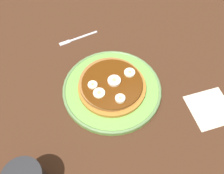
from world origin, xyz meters
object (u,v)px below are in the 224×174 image
banana_slice_3 (129,72)px  banana_slice_4 (99,93)px  banana_slice_2 (93,85)px  plate (112,89)px  banana_slice_0 (113,80)px  napkin (210,108)px  pancake_stack (112,85)px  banana_slice_1 (120,99)px  fork (76,39)px

banana_slice_3 → banana_slice_4: bearing=5.9°
banana_slice_2 → banana_slice_3: 10.69cm
plate → banana_slice_0: (-0.70, -0.41, 3.30)cm
banana_slice_2 → napkin: banana_slice_2 is taller
pancake_stack → banana_slice_3: (-5.64, 0.19, 1.55)cm
banana_slice_1 → banana_slice_2: 8.42cm
pancake_stack → banana_slice_2: banana_slice_2 is taller
banana_slice_1 → banana_slice_0: bearing=-107.3°
fork → banana_slice_2: bearing=73.6°
banana_slice_2 → fork: banana_slice_2 is taller
pancake_stack → banana_slice_1: size_ratio=7.01×
banana_slice_2 → banana_slice_4: size_ratio=0.82×
napkin → fork: (17.32, -42.17, 0.10)cm
pancake_stack → banana_slice_0: (-0.58, -0.10, 1.63)cm
pancake_stack → fork: pancake_stack is taller
plate → banana_slice_4: size_ratio=8.61×
plate → fork: bearing=-93.4°
napkin → banana_slice_1: bearing=-34.9°
napkin → banana_slice_0: bearing=-47.6°
plate → banana_slice_1: (1.13, 5.46, 3.31)cm
banana_slice_2 → napkin: (-23.42, 21.41, -3.83)cm
pancake_stack → banana_slice_2: size_ratio=7.10×
fork → pancake_stack: bearing=86.8°
plate → banana_slice_0: size_ratio=7.73×
banana_slice_3 → banana_slice_4: 10.49cm
banana_slice_2 → banana_slice_4: bearing=91.3°
banana_slice_1 → banana_slice_4: bearing=-51.9°
banana_slice_0 → banana_slice_2: size_ratio=1.35×
plate → banana_slice_4: bearing=11.7°
banana_slice_3 → banana_slice_4: (10.43, 1.08, -0.08)cm
banana_slice_3 → pancake_stack: bearing=-1.9°
banana_slice_4 → napkin: bearing=141.9°
plate → banana_slice_0: banana_slice_0 is taller
banana_slice_1 → banana_slice_4: size_ratio=0.84×
banana_slice_1 → banana_slice_4: 5.72cm
banana_slice_0 → banana_slice_1: same height
pancake_stack → banana_slice_2: (4.86, -1.83, 1.48)cm
banana_slice_1 → napkin: size_ratio=0.24×
plate → banana_slice_4: banana_slice_4 is taller
banana_slice_1 → banana_slice_2: size_ratio=1.01×
pancake_stack → banana_slice_4: banana_slice_4 is taller
pancake_stack → banana_slice_3: size_ratio=6.18×
plate → napkin: plate is taller
plate → napkin: 26.85cm
banana_slice_2 → banana_slice_1: bearing=115.3°
banana_slice_2 → plate: bearing=155.6°
banana_slice_4 → banana_slice_3: bearing=-174.1°
pancake_stack → fork: bearing=-93.2°
plate → banana_slice_1: bearing=78.3°
pancake_stack → banana_slice_0: size_ratio=5.26×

